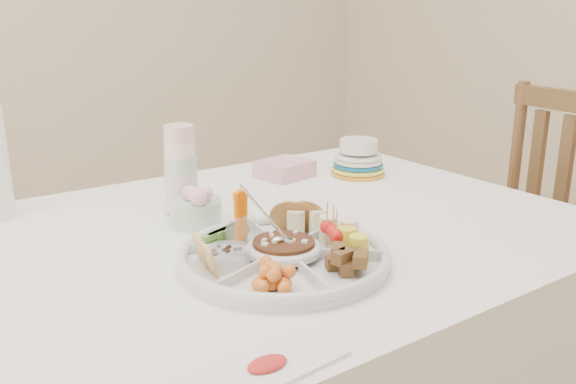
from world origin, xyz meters
TOP-DOWN VIEW (x-y plane):
  - chair at (0.83, -0.10)m, footprint 0.46×0.46m
  - party_tray at (-0.00, -0.18)m, footprint 0.48×0.48m
  - bean_dip at (-0.00, -0.18)m, footprint 0.14×0.14m
  - tortillas at (0.08, -0.09)m, footprint 0.13×0.13m
  - carrot_cucumber at (-0.05, -0.06)m, footprint 0.14×0.14m
  - pita_raisins at (-0.13, -0.16)m, footprint 0.13×0.13m
  - cherries at (-0.09, -0.28)m, footprint 0.13×0.13m
  - granola_chunks at (0.04, -0.31)m, footprint 0.13×0.13m
  - banana_tomato at (0.12, -0.21)m, footprint 0.15×0.15m
  - cup_stack at (-0.02, 0.20)m, footprint 0.10×0.10m
  - flower_bowl at (-0.03, 0.10)m, footprint 0.11×0.11m
  - napkin_stack at (0.34, 0.31)m, footprint 0.16×0.14m
  - plate_stack at (0.52, 0.21)m, footprint 0.15×0.15m
  - placemat at (-0.24, -0.45)m, footprint 0.29×0.11m

SIDE VIEW (x-z plane):
  - chair at x=0.83m, z-range 0.00..1.00m
  - placemat at x=-0.24m, z-range 0.76..0.76m
  - party_tray at x=0.00m, z-range 0.76..0.80m
  - napkin_stack at x=0.34m, z-range 0.76..0.80m
  - bean_dip at x=0.00m, z-range 0.77..0.81m
  - cherries at x=-0.09m, z-range 0.77..0.81m
  - granola_chunks at x=0.04m, z-range 0.77..0.82m
  - flower_bowl at x=-0.03m, z-range 0.76..0.84m
  - tortillas at x=0.08m, z-range 0.77..0.83m
  - pita_raisins at x=-0.13m, z-range 0.77..0.83m
  - plate_stack at x=0.52m, z-range 0.76..0.85m
  - banana_tomato at x=0.12m, z-range 0.77..0.86m
  - carrot_cucumber at x=-0.05m, z-range 0.77..0.87m
  - cup_stack at x=-0.02m, z-range 0.76..0.96m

